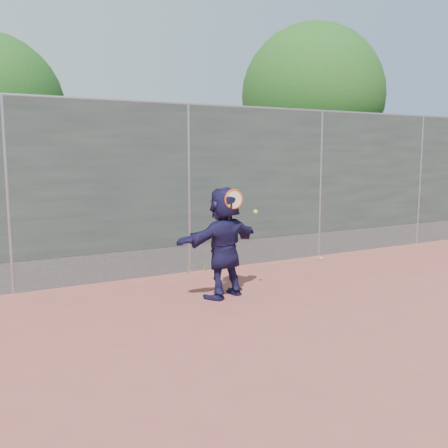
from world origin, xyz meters
TOP-DOWN VIEW (x-y plane):
  - ground at (0.00, 0.00)m, footprint 80.00×80.00m
  - player at (-0.22, 1.79)m, footprint 1.62×0.89m
  - ball_ground at (2.75, 3.11)m, footprint 0.07×0.07m
  - fence at (-0.00, 3.50)m, footprint 20.00×0.06m
  - swing_action at (-0.14, 1.59)m, footprint 0.56×0.13m
  - tree_right at (4.68, 5.75)m, footprint 3.78×3.60m
  - weed_clump at (0.29, 3.38)m, footprint 0.68×0.07m

SIDE VIEW (x-z plane):
  - ground at x=0.00m, z-range 0.00..0.00m
  - ball_ground at x=2.75m, z-range 0.00..0.07m
  - weed_clump at x=0.29m, z-range -0.02..0.28m
  - player at x=-0.22m, z-range 0.00..1.66m
  - swing_action at x=-0.14m, z-range 1.20..1.71m
  - fence at x=0.00m, z-range 0.07..3.09m
  - tree_right at x=4.68m, z-range 0.80..6.19m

